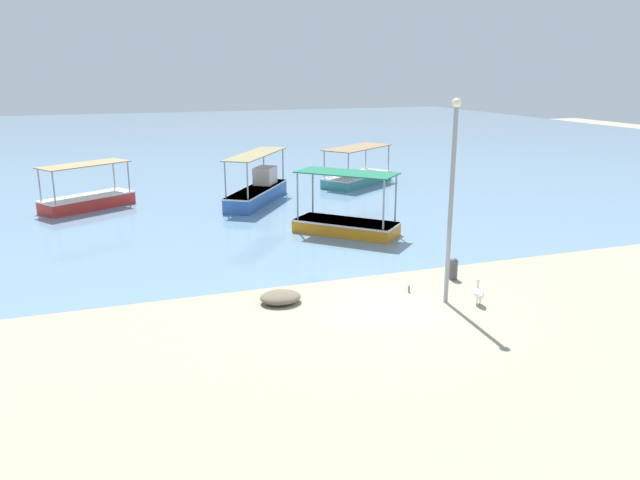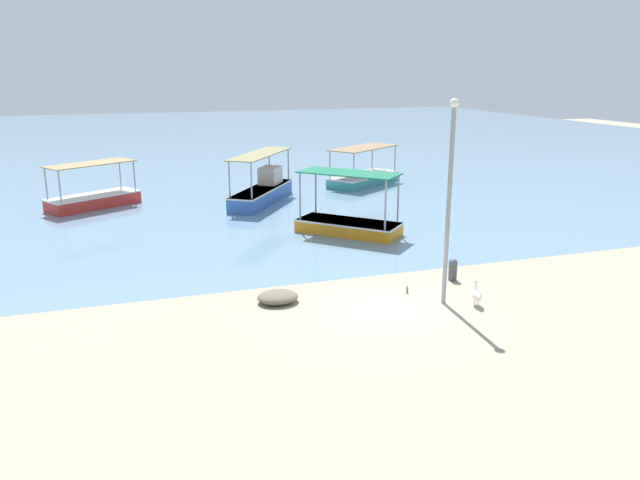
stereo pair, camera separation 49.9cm
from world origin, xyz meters
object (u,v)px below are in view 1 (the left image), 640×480
(fishing_boat_near_left, at_px, (87,199))
(fishing_boat_near_right, at_px, (357,177))
(fishing_boat_far_left, at_px, (346,222))
(fishing_boat_outer, at_px, (258,190))
(pelican, at_px, (479,293))
(mooring_bollard, at_px, (453,268))
(net_pile, at_px, (280,297))
(lamp_post, at_px, (452,193))
(glass_bottle, at_px, (409,289))

(fishing_boat_near_left, bearing_deg, fishing_boat_near_right, 6.36)
(fishing_boat_near_right, bearing_deg, fishing_boat_far_left, -115.36)
(fishing_boat_far_left, height_order, fishing_boat_outer, fishing_boat_far_left)
(fishing_boat_outer, bearing_deg, pelican, -81.41)
(fishing_boat_near_right, relative_size, mooring_bollard, 7.20)
(pelican, height_order, net_pile, pelican)
(fishing_boat_near_left, bearing_deg, net_pile, -71.04)
(fishing_boat_outer, distance_m, net_pile, 15.59)
(fishing_boat_far_left, relative_size, fishing_boat_near_left, 0.91)
(fishing_boat_far_left, xyz_separation_m, pelican, (0.64, -9.51, -0.13))
(fishing_boat_far_left, xyz_separation_m, fishing_boat_outer, (-2.01, 8.00, 0.16))
(fishing_boat_far_left, relative_size, lamp_post, 0.72)
(fishing_boat_near_left, height_order, pelican, fishing_boat_near_left)
(pelican, relative_size, net_pile, 0.61)
(fishing_boat_near_left, distance_m, net_pile, 17.67)
(fishing_boat_outer, bearing_deg, fishing_boat_near_left, 170.78)
(net_pile, bearing_deg, lamp_post, -19.02)
(fishing_boat_far_left, bearing_deg, glass_bottle, -96.58)
(fishing_boat_far_left, relative_size, fishing_boat_outer, 0.75)
(mooring_bollard, bearing_deg, pelican, -102.91)
(mooring_bollard, bearing_deg, fishing_boat_near_right, 77.27)
(lamp_post, height_order, glass_bottle, lamp_post)
(fishing_boat_outer, bearing_deg, net_pile, -101.69)
(mooring_bollard, bearing_deg, net_pile, -178.63)
(glass_bottle, bearing_deg, fishing_boat_near_right, 71.88)
(fishing_boat_outer, distance_m, lamp_post, 17.30)
(net_pile, height_order, glass_bottle, net_pile)
(fishing_boat_near_right, distance_m, net_pile, 21.29)
(fishing_boat_far_left, height_order, pelican, fishing_boat_far_left)
(fishing_boat_near_right, bearing_deg, pelican, -102.75)
(fishing_boat_far_left, distance_m, fishing_boat_near_left, 14.43)
(fishing_boat_outer, distance_m, glass_bottle, 15.84)
(fishing_boat_near_left, relative_size, pelican, 6.24)
(fishing_boat_far_left, distance_m, net_pile, 8.92)
(fishing_boat_far_left, height_order, glass_bottle, fishing_boat_far_left)
(pelican, distance_m, mooring_bollard, 2.46)
(fishing_boat_near_right, relative_size, pelican, 7.04)
(pelican, distance_m, lamp_post, 3.31)
(pelican, bearing_deg, fishing_boat_far_left, 93.83)
(pelican, bearing_deg, mooring_bollard, 77.09)
(fishing_boat_far_left, xyz_separation_m, net_pile, (-5.17, -7.26, -0.33))
(lamp_post, xyz_separation_m, net_pile, (-4.95, 1.71, -3.35))
(fishing_boat_outer, xyz_separation_m, mooring_bollard, (3.19, -15.11, -0.25))
(fishing_boat_near_right, relative_size, fishing_boat_near_left, 1.13)
(fishing_boat_near_right, xyz_separation_m, fishing_boat_outer, (-7.34, -3.26, 0.18))
(fishing_boat_near_left, height_order, net_pile, fishing_boat_near_left)
(fishing_boat_far_left, bearing_deg, mooring_bollard, -80.54)
(fishing_boat_near_right, relative_size, fishing_boat_far_left, 1.23)
(fishing_boat_near_right, relative_size, lamp_post, 0.89)
(net_pile, bearing_deg, fishing_boat_outer, 78.31)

